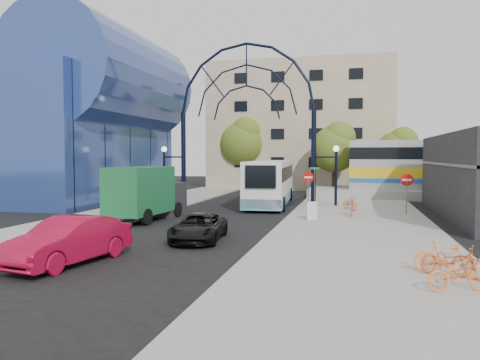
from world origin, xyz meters
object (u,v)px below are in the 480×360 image
(tree_north_b, at_px, (244,141))
(green_truck, at_px, (147,193))
(stop_sign, at_px, (308,181))
(bike_near_a, at_px, (350,203))
(gateway_arch, at_px, (246,90))
(black_suv, at_px, (199,227))
(tree_north_c, at_px, (399,150))
(red_sedan, at_px, (69,241))
(tree_north_a, at_px, (335,146))
(city_bus, at_px, (270,182))
(do_not_enter_sign, at_px, (407,184))
(street_name_sign, at_px, (315,178))
(sandwich_board, at_px, (312,209))
(bike_far_b, at_px, (444,258))
(bike_far_c, at_px, (458,274))
(bike_near_b, at_px, (352,207))
(bike_far_a, at_px, (453,261))

(tree_north_b, height_order, green_truck, tree_north_b)
(stop_sign, height_order, bike_near_a, stop_sign)
(gateway_arch, relative_size, black_suv, 3.21)
(tree_north_c, bearing_deg, stop_sign, -114.69)
(tree_north_b, xyz_separation_m, red_sedan, (2.20, -36.08, -4.46))
(stop_sign, relative_size, tree_north_c, 0.38)
(tree_north_a, relative_size, city_bus, 0.57)
(do_not_enter_sign, relative_size, street_name_sign, 0.89)
(sandwich_board, distance_m, bike_far_b, 12.24)
(bike_far_b, xyz_separation_m, bike_far_c, (0.05, -1.71, -0.06))
(bike_far_c, bearing_deg, street_name_sign, -5.42)
(do_not_enter_sign, bearing_deg, bike_near_a, 155.59)
(street_name_sign, bearing_deg, green_truck, -138.42)
(black_suv, xyz_separation_m, bike_near_b, (6.45, 9.36, 0.07))
(stop_sign, height_order, black_suv, stop_sign)
(tree_north_c, bearing_deg, sandwich_board, -106.55)
(city_bus, distance_m, black_suv, 15.78)
(tree_north_b, xyz_separation_m, city_bus, (5.58, -15.19, -3.54))
(city_bus, bearing_deg, tree_north_b, 106.29)
(red_sedan, xyz_separation_m, bike_far_a, (12.35, 0.71, -0.20))
(gateway_arch, bearing_deg, stop_sign, -22.63)
(stop_sign, xyz_separation_m, bike_near_b, (2.92, -3.64, -1.34))
(tree_north_c, bearing_deg, tree_north_b, 172.88)
(sandwich_board, distance_m, green_truck, 9.49)
(tree_north_b, xyz_separation_m, bike_near_a, (11.51, -18.40, -4.70))
(tree_north_a, height_order, tree_north_c, tree_north_a)
(city_bus, bearing_deg, sandwich_board, -69.94)
(do_not_enter_sign, height_order, tree_north_a, tree_north_a)
(stop_sign, distance_m, sandwich_board, 6.20)
(red_sedan, bearing_deg, tree_north_c, 77.87)
(bike_far_a, relative_size, bike_far_c, 1.06)
(bike_near_b, distance_m, bike_far_b, 13.90)
(bike_far_b, bearing_deg, bike_far_c, -162.71)
(tree_north_c, distance_m, black_suv, 31.11)
(black_suv, distance_m, bike_near_a, 14.04)
(red_sedan, height_order, bike_near_b, red_sedan)
(gateway_arch, xyz_separation_m, sandwich_board, (5.60, -8.02, -7.81))
(stop_sign, xyz_separation_m, red_sedan, (-6.48, -18.15, -1.19))
(black_suv, height_order, bike_near_a, black_suv)
(tree_north_a, height_order, bike_near_a, tree_north_a)
(black_suv, bearing_deg, red_sedan, -125.35)
(tree_north_c, height_order, bike_near_a, tree_north_c)
(green_truck, xyz_separation_m, bike_near_a, (11.39, 6.88, -0.97))
(red_sedan, relative_size, bike_near_b, 2.72)
(tree_north_b, distance_m, bike_far_c, 39.88)
(tree_north_b, bearing_deg, bike_far_a, -67.64)
(bike_near_b, distance_m, bike_far_c, 15.59)
(black_suv, bearing_deg, stop_sign, 69.19)
(street_name_sign, bearing_deg, bike_near_b, -59.25)
(do_not_enter_sign, bearing_deg, bike_far_b, -92.05)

